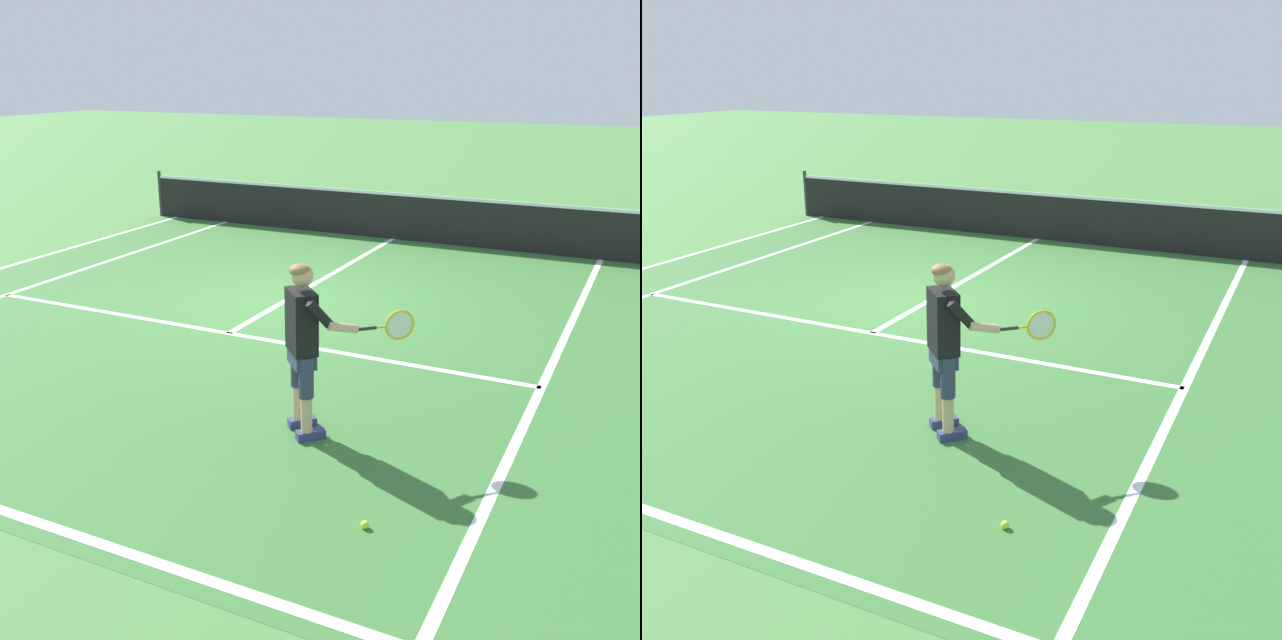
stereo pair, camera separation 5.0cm
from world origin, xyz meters
TOP-DOWN VIEW (x-y plane):
  - ground_plane at (0.00, 0.00)m, footprint 80.00×80.00m
  - court_inner_surface at (0.00, -0.57)m, footprint 10.98×11.15m
  - line_service at (0.00, -1.59)m, footprint 8.23×0.10m
  - line_centre_service at (0.00, 1.61)m, footprint 0.10×6.40m
  - line_singles_left at (-4.12, -0.57)m, footprint 0.10×10.75m
  - line_singles_right at (4.12, -0.57)m, footprint 0.10×10.75m
  - line_doubles_left at (-5.49, -0.57)m, footprint 0.10×10.75m
  - tennis_net at (0.00, 4.81)m, footprint 11.96×0.08m
  - tennis_player at (2.21, -3.69)m, footprint 1.17×0.72m
  - tennis_ball_near_feet at (3.33, -4.90)m, footprint 0.07×0.07m

SIDE VIEW (x-z plane):
  - ground_plane at x=0.00m, z-range 0.00..0.00m
  - court_inner_surface at x=0.00m, z-range 0.00..0.00m
  - line_service at x=0.00m, z-range 0.00..0.01m
  - line_centre_service at x=0.00m, z-range 0.00..0.01m
  - line_singles_left at x=-4.12m, z-range 0.00..0.01m
  - line_singles_right at x=4.12m, z-range 0.00..0.01m
  - line_doubles_left at x=-5.49m, z-range 0.00..0.01m
  - tennis_ball_near_feet at x=3.33m, z-range 0.00..0.07m
  - tennis_net at x=0.00m, z-range -0.04..1.03m
  - tennis_player at x=2.21m, z-range 0.13..1.85m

